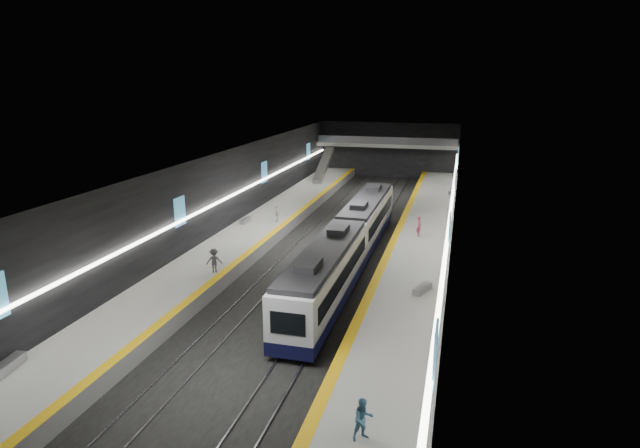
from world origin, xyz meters
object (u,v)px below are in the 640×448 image
(passenger_right_b, at_px, (363,420))
(train, at_px, (349,241))
(escalator, at_px, (324,165))
(passenger_left_a, at_px, (277,214))
(passenger_right_a, at_px, (419,226))
(passenger_left_b, at_px, (214,261))
(bench_left_near, at_px, (8,366))
(bench_left_far, at_px, (245,221))
(bench_right_far, at_px, (452,192))
(bench_right_near, at_px, (422,289))

(passenger_right_b, bearing_deg, train, 66.90)
(escalator, height_order, passenger_left_a, escalator)
(passenger_right_a, relative_size, passenger_left_b, 1.02)
(bench_left_near, distance_m, bench_left_far, 27.40)
(passenger_right_a, height_order, passenger_left_a, passenger_right_a)
(passenger_right_a, xyz_separation_m, passenger_left_b, (-13.12, -12.65, -0.02))
(bench_left_far, relative_size, passenger_left_b, 0.98)
(escalator, height_order, bench_left_near, escalator)
(passenger_right_a, distance_m, passenger_left_b, 18.23)
(bench_right_far, distance_m, passenger_right_b, 46.55)
(bench_left_far, relative_size, passenger_right_b, 1.00)
(bench_left_near, relative_size, passenger_right_b, 1.17)
(passenger_right_a, bearing_deg, bench_right_far, -26.28)
(bench_right_near, distance_m, passenger_right_a, 12.62)
(bench_right_near, bearing_deg, bench_right_far, 109.50)
(bench_right_near, xyz_separation_m, bench_right_far, (0.99, 31.34, -0.01))
(bench_left_far, bearing_deg, passenger_right_a, -0.16)
(train, xyz_separation_m, escalator, (-10.00, 30.81, 0.70))
(train, height_order, passenger_right_a, train)
(bench_left_far, distance_m, passenger_right_a, 16.20)
(escalator, relative_size, passenger_left_b, 4.61)
(bench_right_near, bearing_deg, passenger_right_a, 117.21)
(bench_left_far, xyz_separation_m, bench_right_far, (18.47, 18.52, 0.01))
(bench_left_near, distance_m, bench_right_near, 23.17)
(train, relative_size, passenger_right_b, 17.58)
(bench_left_far, bearing_deg, bench_right_near, -35.41)
(bench_left_near, relative_size, bench_right_near, 1.09)
(train, bearing_deg, passenger_right_b, -76.72)
(escalator, xyz_separation_m, bench_left_near, (-2.00, -51.24, -1.66))
(bench_left_far, bearing_deg, passenger_left_a, 25.27)
(bench_right_near, bearing_deg, passenger_right_b, -72.63)
(passenger_left_a, relative_size, passenger_left_b, 0.88)
(bench_left_far, xyz_separation_m, passenger_left_b, (3.07, -12.94, 0.66))
(train, distance_m, passenger_right_a, 8.19)
(bench_right_far, xyz_separation_m, passenger_left_b, (-15.40, -31.46, 0.65))
(train, distance_m, passenger_left_b, 10.31)
(bench_left_far, bearing_deg, passenger_left_b, -75.81)
(bench_right_near, relative_size, passenger_left_b, 1.06)
(train, height_order, bench_left_far, train)
(escalator, xyz_separation_m, passenger_right_b, (14.96, -51.82, -1.05))
(bench_right_near, height_order, bench_right_far, bench_right_near)
(bench_left_far, relative_size, bench_right_far, 0.95)
(train, xyz_separation_m, passenger_right_a, (4.71, 6.69, -0.31))
(train, distance_m, passenger_left_a, 12.00)
(train, height_order, passenger_left_b, train)
(bench_left_far, relative_size, bench_right_near, 0.93)
(bench_right_near, bearing_deg, train, 157.08)
(passenger_right_b, bearing_deg, bench_right_far, 51.10)
(escalator, bearing_deg, bench_left_far, -93.53)
(bench_right_near, relative_size, bench_right_far, 1.03)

